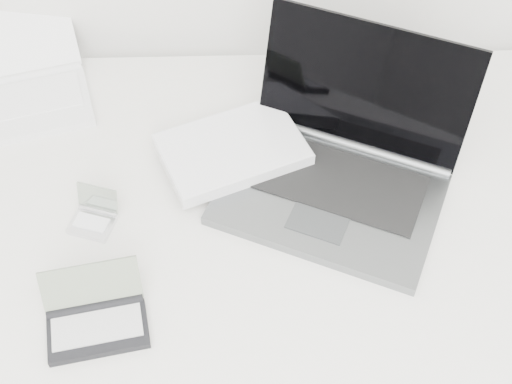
{
  "coord_description": "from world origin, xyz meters",
  "views": [
    {
      "loc": [
        -0.05,
        0.72,
        1.79
      ],
      "look_at": [
        -0.03,
        1.51,
        0.79
      ],
      "focal_mm": 50.0,
      "sensor_mm": 36.0,
      "label": 1
    }
  ],
  "objects_px": {
    "desk": "(271,210)",
    "netbook_open_white": "(25,88)",
    "palmtop_charcoal": "(96,319)",
    "laptop_large": "(310,161)"
  },
  "relations": [
    {
      "from": "laptop_large",
      "to": "netbook_open_white",
      "type": "relative_size",
      "value": 1.63
    },
    {
      "from": "desk",
      "to": "palmtop_charcoal",
      "type": "bearing_deg",
      "value": -138.43
    },
    {
      "from": "desk",
      "to": "palmtop_charcoal",
      "type": "distance_m",
      "value": 0.4
    },
    {
      "from": "palmtop_charcoal",
      "to": "netbook_open_white",
      "type": "bearing_deg",
      "value": 100.43
    },
    {
      "from": "laptop_large",
      "to": "palmtop_charcoal",
      "type": "distance_m",
      "value": 0.48
    },
    {
      "from": "desk",
      "to": "netbook_open_white",
      "type": "distance_m",
      "value": 0.59
    },
    {
      "from": "desk",
      "to": "netbook_open_white",
      "type": "height_order",
      "value": "netbook_open_white"
    },
    {
      "from": "laptop_large",
      "to": "palmtop_charcoal",
      "type": "height_order",
      "value": "laptop_large"
    },
    {
      "from": "palmtop_charcoal",
      "to": "desk",
      "type": "bearing_deg",
      "value": 31.01
    },
    {
      "from": "desk",
      "to": "netbook_open_white",
      "type": "relative_size",
      "value": 4.29
    }
  ]
}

